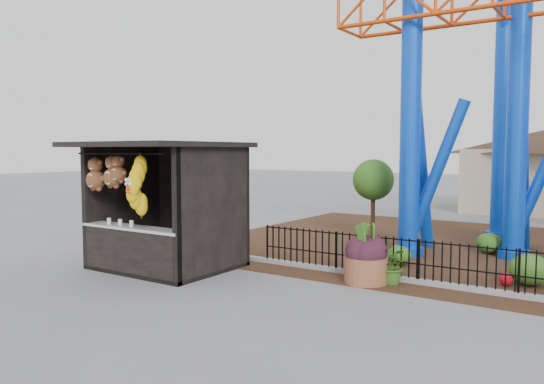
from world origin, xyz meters
The scene contains 9 objects.
ground centered at (0.00, 0.00, 0.00)m, with size 120.00×120.00×0.00m, color slate.
mulch_bed centered at (4.00, 8.00, 0.01)m, with size 18.00×12.00×0.02m, color #331E11.
curb centered at (4.00, 3.00, 0.06)m, with size 18.00×0.18×0.12m, color gray.
prize_booth centered at (-3.01, 0.91, 1.53)m, with size 3.50×3.40×3.12m.
picket_fence centered at (4.90, 3.00, 0.50)m, with size 12.20×0.06×1.00m, color black, non-canonical shape.
terracotta_planter centered at (1.80, 2.45, 0.30)m, with size 0.95×0.95×0.60m, color brown.
planter_foliage centered at (1.80, 2.45, 0.92)m, with size 0.70×0.70×0.64m, color black.
potted_plant centered at (2.33, 2.70, 0.41)m, with size 0.74×0.64×0.82m, color #174D16.
landscaping centered at (4.75, 5.30, 0.29)m, with size 7.84×4.41×0.68m.
Camera 1 is at (6.48, -8.22, 2.90)m, focal length 35.00 mm.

